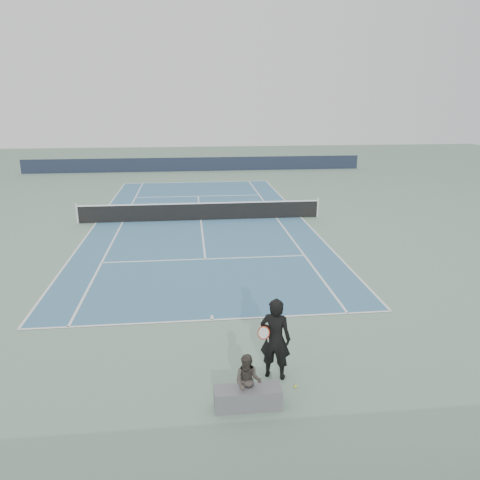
{
  "coord_description": "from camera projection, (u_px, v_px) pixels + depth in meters",
  "views": [
    {
      "loc": [
        -0.54,
        -24.38,
        6.26
      ],
      "look_at": [
        1.3,
        -7.47,
        1.1
      ],
      "focal_mm": 35.0,
      "sensor_mm": 36.0,
      "label": 1
    }
  ],
  "objects": [
    {
      "name": "tennis_net",
      "position": [
        201.0,
        211.0,
        24.92
      ],
      "size": [
        12.9,
        0.1,
        1.07
      ],
      "color": "silver",
      "rests_on": "ground"
    },
    {
      "name": "ground",
      "position": [
        201.0,
        220.0,
        25.07
      ],
      "size": [
        80.0,
        80.0,
        0.0
      ],
      "primitive_type": "plane",
      "color": "slate"
    },
    {
      "name": "spectator_bench",
      "position": [
        248.0,
        389.0,
        9.78
      ],
      "size": [
        1.49,
        0.84,
        1.22
      ],
      "color": "slate",
      "rests_on": "ground"
    },
    {
      "name": "windscreen_far",
      "position": [
        195.0,
        164.0,
        41.91
      ],
      "size": [
        30.0,
        0.25,
        1.2
      ],
      "primitive_type": "cube",
      "color": "black",
      "rests_on": "ground"
    },
    {
      "name": "court_surface",
      "position": [
        201.0,
        220.0,
        25.07
      ],
      "size": [
        10.97,
        23.77,
        0.01
      ],
      "primitive_type": "cube",
      "color": "teal",
      "rests_on": "ground"
    },
    {
      "name": "tennis_player",
      "position": [
        275.0,
        339.0,
        10.7
      ],
      "size": [
        0.9,
        0.79,
        1.99
      ],
      "color": "black",
      "rests_on": "ground"
    },
    {
      "name": "tennis_ball",
      "position": [
        295.0,
        386.0,
        10.55
      ],
      "size": [
        0.07,
        0.07,
        0.07
      ],
      "primitive_type": "sphere",
      "color": "#CDD72B",
      "rests_on": "ground"
    }
  ]
}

